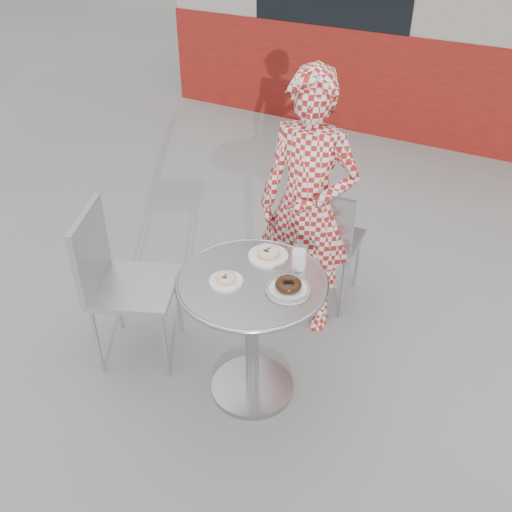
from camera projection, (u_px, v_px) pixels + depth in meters
The scene contains 9 objects.
ground at pixel (261, 388), 3.04m from camera, with size 60.00×60.00×0.00m, color gray.
bistro_table at pixel (252, 309), 2.72m from camera, with size 0.72×0.72×0.72m.
chair_far at pixel (324, 263), 3.54m from camera, with size 0.43×0.43×0.82m.
chair_left at pixel (136, 313), 3.12m from camera, with size 0.56×0.56×0.89m.
seated_person at pixel (307, 208), 3.10m from camera, with size 0.55×0.36×1.52m, color maroon.
plate_far at pixel (268, 254), 2.77m from camera, with size 0.19×0.19×0.05m.
plate_near at pixel (226, 279), 2.60m from camera, with size 0.16×0.16×0.04m.
plate_checker at pixel (288, 287), 2.55m from camera, with size 0.21×0.21×0.05m.
milk_cup at pixel (299, 259), 2.67m from camera, with size 0.07×0.07×0.12m.
Camera 1 is at (0.99, -1.85, 2.30)m, focal length 40.00 mm.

